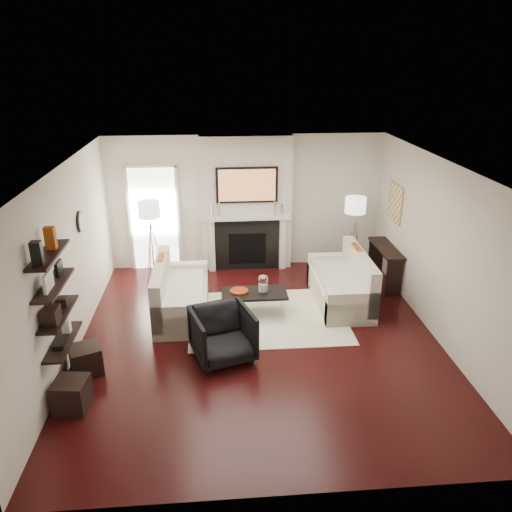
{
  "coord_description": "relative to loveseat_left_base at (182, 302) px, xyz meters",
  "views": [
    {
      "loc": [
        -0.61,
        -6.71,
        4.12
      ],
      "look_at": [
        0.0,
        0.6,
        1.15
      ],
      "focal_mm": 35.0,
      "sensor_mm": 36.0,
      "label": 1
    }
  ],
  "objects": [
    {
      "name": "decor_magfile_b",
      "position": [
        -1.39,
        -1.77,
        1.85
      ],
      "size": [
        0.12,
        0.1,
        0.28
      ],
      "primitive_type": "cube",
      "color": "#9A4213",
      "rests_on": "shelf_top"
    },
    {
      "name": "clock_rim",
      "position": [
        -1.5,
        -0.02,
        1.49
      ],
      "size": [
        0.04,
        0.34,
        0.34
      ],
      "primitive_type": "cylinder",
      "rotation": [
        0.0,
        1.57,
        0.0
      ],
      "color": "black",
      "rests_on": "wall_left"
    },
    {
      "name": "clock_face",
      "position": [
        -1.48,
        -0.02,
        1.49
      ],
      "size": [
        0.01,
        0.29,
        0.29
      ],
      "primitive_type": "cylinder",
      "rotation": [
        0.0,
        1.57,
        0.0
      ],
      "color": "white",
      "rests_on": "clock_rim"
    },
    {
      "name": "pillow_right_charcoal",
      "position": [
        3.1,
        -0.1,
        0.51
      ],
      "size": [
        0.1,
        0.4,
        0.4
      ],
      "primitive_type": "cube",
      "color": "black",
      "rests_on": "loveseat_right_cushion"
    },
    {
      "name": "mantel_shelf",
      "position": [
        1.23,
        1.77,
        0.91
      ],
      "size": [
        1.7,
        0.18,
        0.07
      ],
      "primitive_type": "cube",
      "color": "white",
      "rests_on": "chimney_breast"
    },
    {
      "name": "console_top",
      "position": [
        3.8,
        0.91,
        0.52
      ],
      "size": [
        0.35,
        1.2,
        0.04
      ],
      "primitive_type": "cube",
      "color": "black",
      "rests_on": "floor"
    },
    {
      "name": "shelf_upper",
      "position": [
        -1.39,
        -1.92,
        1.29
      ],
      "size": [
        0.25,
        1.0,
        0.04
      ],
      "primitive_type": "cube",
      "color": "black",
      "rests_on": "wall_left"
    },
    {
      "name": "lamp_left_leg_c",
      "position": [
        -0.68,
        1.31,
        0.39
      ],
      "size": [
        0.14,
        0.22,
        1.23
      ],
      "primitive_type": "cylinder",
      "rotation": [
        0.18,
        0.0,
        2.62
      ],
      "color": "silver",
      "rests_on": "floor"
    },
    {
      "name": "armchair",
      "position": [
        0.66,
        -1.39,
        0.21
      ],
      "size": [
        1.0,
        0.97,
        0.84
      ],
      "primitive_type": "imported",
      "rotation": [
        0.0,
        0.0,
        0.3
      ],
      "color": "black",
      "rests_on": "floor"
    },
    {
      "name": "candlestick_r_short",
      "position": [
        1.91,
        1.78,
        1.06
      ],
      "size": [
        0.04,
        0.04,
        0.24
      ],
      "primitive_type": "cylinder",
      "color": "silver",
      "rests_on": "mantel_shelf"
    },
    {
      "name": "decor_books",
      "position": [
        -1.39,
        -2.05,
        0.53
      ],
      "size": [
        0.14,
        0.2,
        0.05
      ],
      "primitive_type": "cube",
      "color": "black",
      "rests_on": "shelf_bottom"
    },
    {
      "name": "hurricane_glass",
      "position": [
        1.36,
        -0.14,
        0.35
      ],
      "size": [
        0.16,
        0.16,
        0.28
      ],
      "primitive_type": "cylinder",
      "color": "white",
      "rests_on": "coffee_table"
    },
    {
      "name": "room_envelope",
      "position": [
        1.23,
        -0.92,
        1.14
      ],
      "size": [
        6.0,
        6.0,
        6.0
      ],
      "color": "black",
      "rests_on": "ground"
    },
    {
      "name": "rug",
      "position": [
        1.43,
        -0.26,
        -0.2
      ],
      "size": [
        2.6,
        2.0,
        0.01
      ],
      "primitive_type": "cube",
      "color": "#F0EBC4",
      "rests_on": "floor"
    },
    {
      "name": "loveseat_left_cushion",
      "position": [
        0.05,
        -0.0,
        0.26
      ],
      "size": [
        0.63,
        1.44,
        0.1
      ],
      "primitive_type": "cube",
      "color": "beige",
      "rests_on": "loveseat_left_base"
    },
    {
      "name": "coffee_leg_se",
      "position": [
        1.71,
        0.08,
        -0.02
      ],
      "size": [
        0.02,
        0.02,
        0.38
      ],
      "primitive_type": "cylinder",
      "color": "silver",
      "rests_on": "floor"
    },
    {
      "name": "door_trim_top",
      "position": [
        -0.62,
        2.04,
        1.92
      ],
      "size": [
        1.02,
        0.06,
        0.06
      ],
      "primitive_type": "cube",
      "color": "white",
      "rests_on": "wall_back"
    },
    {
      "name": "console_leg_n",
      "position": [
        3.8,
        0.36,
        0.14
      ],
      "size": [
        0.3,
        0.04,
        0.71
      ],
      "primitive_type": "cube",
      "color": "black",
      "rests_on": "floor"
    },
    {
      "name": "wall_art",
      "position": [
        3.96,
        1.13,
        1.34
      ],
      "size": [
        0.03,
        0.7,
        0.7
      ],
      "primitive_type": "cube",
      "color": "tan",
      "rests_on": "wall_right"
    },
    {
      "name": "console_leg_s",
      "position": [
        3.8,
        1.46,
        0.14
      ],
      "size": [
        0.3,
        0.04,
        0.71
      ],
      "primitive_type": "cube",
      "color": "black",
      "rests_on": "floor"
    },
    {
      "name": "loveseat_left_back",
      "position": [
        -0.33,
        0.0,
        0.32
      ],
      "size": [
        0.18,
        1.8,
        0.8
      ],
      "primitive_type": "cube",
      "color": "beige",
      "rests_on": "floor"
    },
    {
      "name": "fireplace_surround",
      "position": [
        1.23,
        1.82,
        0.31
      ],
      "size": [
        1.3,
        0.02,
        1.04
      ],
      "primitive_type": "cube",
      "color": "black",
      "rests_on": "floor"
    },
    {
      "name": "coffee_table",
      "position": [
        1.21,
        -0.14,
        0.19
      ],
      "size": [
        1.1,
        0.55,
        0.04
      ],
      "primitive_type": "cube",
      "color": "black",
      "rests_on": "floor"
    },
    {
      "name": "decor_magfile_a",
      "position": [
        -1.39,
        -2.27,
        1.85
      ],
      "size": [
        0.12,
        0.1,
        0.28
      ],
      "primitive_type": "cube",
      "color": "black",
      "rests_on": "shelf_top"
    },
    {
      "name": "tv_screen",
      "position": [
        1.23,
        1.76,
        1.57
      ],
      "size": [
        1.1,
        0.0,
        0.62
      ],
      "primitive_type": "cube",
      "color": "#BF723F",
      "rests_on": "tv_body"
    },
    {
      "name": "mantel_pilaster_l",
      "position": [
        0.51,
        1.79,
        0.34
      ],
      "size": [
        0.12,
        0.08,
        1.1
      ],
      "primitive_type": "cube",
      "color": "white",
      "rests_on": "floor"
    },
    {
      "name": "loveseat_left_arm_n",
      "position": [
        0.0,
        -0.81,
        0.09
      ],
      "size": [
        0.85,
        0.18,
        0.6
      ],
      "primitive_type": "cube",
      "color": "beige",
      "rests_on": "floor"
    },
    {
      "name": "lamp_right_leg_a",
      "position": [
        3.39,
        1.37,
        0.39
      ],
      "size": [
        0.25,
        0.02,
        1.23
      ],
      "primitive_type": "cylinder",
      "rotation": [
        0.18,
        0.0,
        4.71
      ],
      "color": "silver",
      "rests_on": "floor"
    },
    {
      "name": "loveseat_right_arm_n",
      "position": [
        2.77,
        -0.61,
        0.09
      ],
      "size": [
        0.85,
        0.18,
        0.6
      ],
      "primitive_type": "cube",
      "color": "beige",
      "rests_on": "floor"
    },
    {
      "name": "hurricane_candle",
      "position": [
        1.36,
        -0.14,
        0.29
      ],
      "size": [
        0.1,
        0.1,
        0.14
      ],
      "primitive_type": "cylinder",
      "color": "white",
      "rests_on": "coffee_table"
    },
    {
      "name": "lamp_right_leg_b",
      "position": [
        3.22,
        1.46,
        0.39
      ],
      "size": [
        0.14,
        0.22,
        1.23
      ],
      "primitive_type": "cylinder",
      "rotation": [
        0.18,
        0.0,
        0.52
      ],
      "color": "silver",
      "rests_on": "floor"
    },
    {
      "name": "tv_body",
      "position": [
        1.23,
        1.79,
        1.57
      ],
      "size": [
        1.2,
        0.06,
        0.7
      ],
      "primitive_type": "cube",
      "color": "black",
      "rests_on": "chimney_breast"
    },
    {
      "name": "hallway_panel",
      "position": [
        -0.62,
        2.06,
        0.84
      ],
      "size": [
        0.9,
        0.02,
        2.1
      ],
      "primitive_type": "cube",
      "color": "white",
      "rests_on": "floor"
    },
    {
      "name": "lamp_left_shade",
      "position": [
        -0.62,
        1.41,
        1.24
      ],
      "size": [
        0.4,
        0.4,
        0.3
      ],
      "primitive_type": "cylinder",
      "color": "white",
      "rests_on": "lamp_left_post"
    },
    {
      "name": "coffee_leg_nw",
      "position": [
        0.71,
        -0.36,
        -0.02
      ],
      "size": [
        0.02,
        0.02,
        0.38
      ],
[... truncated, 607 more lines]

